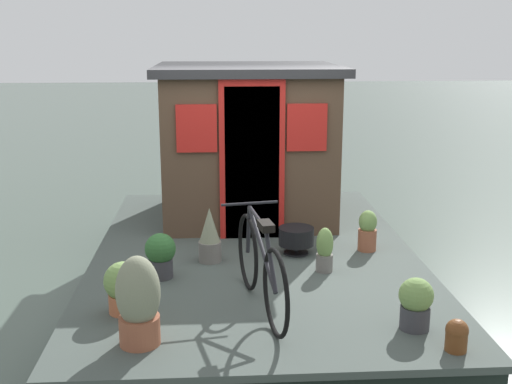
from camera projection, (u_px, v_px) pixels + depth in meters
ground_plane at (255, 288)px, 6.89m from camera, size 60.00×60.00×0.00m
houseboat_deck at (255, 270)px, 6.83m from camera, size 5.05×3.36×0.42m
houseboat_cabin at (248, 141)px, 7.92m from camera, size 2.07×2.20×1.88m
bicycle at (261, 266)px, 5.27m from camera, size 1.63×0.50×0.83m
potted_plant_basil at (416, 303)px, 4.96m from camera, size 0.27×0.27×0.42m
potted_plant_rosemary at (325, 250)px, 6.17m from camera, size 0.16×0.16×0.44m
potted_plant_fern at (123, 286)px, 5.25m from camera, size 0.32×0.32×0.44m
potted_plant_geranium at (210, 236)px, 6.43m from camera, size 0.23×0.23×0.56m
potted_plant_thyme at (160, 254)px, 6.01m from camera, size 0.29×0.29×0.43m
potted_plant_succulent at (368, 231)px, 6.77m from camera, size 0.20×0.20×0.44m
potted_plant_ivy at (138, 302)px, 4.69m from camera, size 0.33×0.33×0.69m
charcoal_grill at (296, 237)px, 6.67m from camera, size 0.37×0.37×0.28m
mooring_bollard at (457, 335)px, 4.64m from camera, size 0.17×0.17×0.24m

